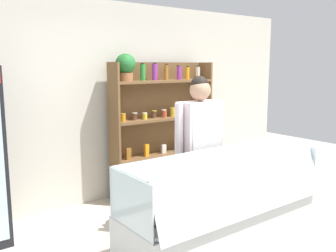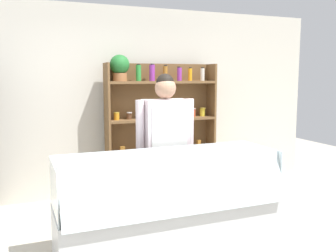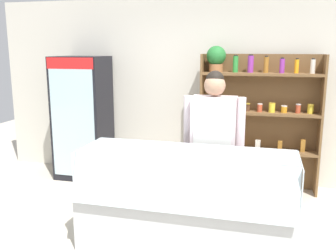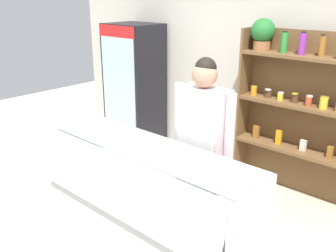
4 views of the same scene
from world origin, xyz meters
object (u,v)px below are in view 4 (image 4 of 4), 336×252
(drinks_fridge, at_px, (134,86))
(deli_display_case, at_px, (147,218))
(shelving_unit, at_px, (304,102))
(shop_clerk, at_px, (203,133))

(drinks_fridge, height_order, deli_display_case, drinks_fridge)
(shelving_unit, relative_size, shop_clerk, 1.15)
(shop_clerk, bearing_deg, drinks_fridge, 151.70)
(shelving_unit, relative_size, deli_display_case, 0.95)
(drinks_fridge, relative_size, shop_clerk, 1.06)
(drinks_fridge, xyz_separation_m, shelving_unit, (2.54, 0.17, 0.21))
(drinks_fridge, distance_m, shop_clerk, 2.46)
(deli_display_case, bearing_deg, shelving_unit, 73.25)
(shelving_unit, bearing_deg, deli_display_case, -106.75)
(drinks_fridge, xyz_separation_m, deli_display_case, (1.97, -1.72, -0.61))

